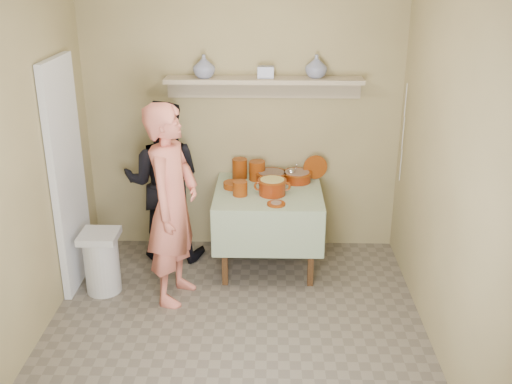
{
  "coord_description": "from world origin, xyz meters",
  "views": [
    {
      "loc": [
        0.26,
        -3.8,
        2.74
      ],
      "look_at": [
        0.15,
        0.75,
        0.95
      ],
      "focal_mm": 42.0,
      "sensor_mm": 36.0,
      "label": 1
    }
  ],
  "objects_px": {
    "person_cook": "(172,205)",
    "cazuela_rice": "(272,186)",
    "trash_bin": "(102,262)",
    "person_helper": "(163,182)",
    "serving_table": "(268,202)"
  },
  "relations": [
    {
      "from": "person_cook",
      "to": "person_helper",
      "type": "relative_size",
      "value": 1.1
    },
    {
      "from": "person_cook",
      "to": "cazuela_rice",
      "type": "distance_m",
      "value": 0.95
    },
    {
      "from": "person_helper",
      "to": "cazuela_rice",
      "type": "distance_m",
      "value": 1.06
    },
    {
      "from": "serving_table",
      "to": "cazuela_rice",
      "type": "bearing_deg",
      "value": -71.66
    },
    {
      "from": "person_cook",
      "to": "trash_bin",
      "type": "bearing_deg",
      "value": 97.39
    },
    {
      "from": "person_cook",
      "to": "serving_table",
      "type": "height_order",
      "value": "person_cook"
    },
    {
      "from": "cazuela_rice",
      "to": "trash_bin",
      "type": "relative_size",
      "value": 0.59
    },
    {
      "from": "trash_bin",
      "to": "cazuela_rice",
      "type": "bearing_deg",
      "value": 15.71
    },
    {
      "from": "person_cook",
      "to": "person_helper",
      "type": "xyz_separation_m",
      "value": [
        -0.21,
        0.76,
        -0.08
      ]
    },
    {
      "from": "cazuela_rice",
      "to": "trash_bin",
      "type": "height_order",
      "value": "cazuela_rice"
    },
    {
      "from": "person_helper",
      "to": "serving_table",
      "type": "bearing_deg",
      "value": 171.67
    },
    {
      "from": "serving_table",
      "to": "cazuela_rice",
      "type": "distance_m",
      "value": 0.23
    },
    {
      "from": "serving_table",
      "to": "trash_bin",
      "type": "distance_m",
      "value": 1.57
    },
    {
      "from": "person_cook",
      "to": "cazuela_rice",
      "type": "bearing_deg",
      "value": -45.83
    },
    {
      "from": "serving_table",
      "to": "cazuela_rice",
      "type": "height_order",
      "value": "cazuela_rice"
    }
  ]
}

